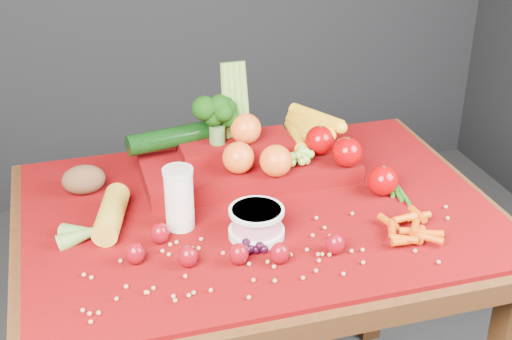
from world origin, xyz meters
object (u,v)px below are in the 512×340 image
object	(u,v)px
table	(258,246)
milk_glass	(179,196)
yogurt_bowl	(257,222)
produce_mound	(257,153)

from	to	relation	value
table	milk_glass	bearing A→B (deg)	-171.26
yogurt_bowl	produce_mound	xyz separation A→B (m)	(0.08, 0.27, 0.02)
table	milk_glass	xyz separation A→B (m)	(-0.19, -0.03, 0.18)
milk_glass	table	bearing A→B (deg)	8.74
milk_glass	produce_mound	world-z (taller)	produce_mound
table	yogurt_bowl	distance (m)	0.18
table	yogurt_bowl	world-z (taller)	yogurt_bowl
table	yogurt_bowl	bearing A→B (deg)	-108.40
milk_glass	yogurt_bowl	size ratio (longest dim) A/B	1.18
yogurt_bowl	produce_mound	distance (m)	0.28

